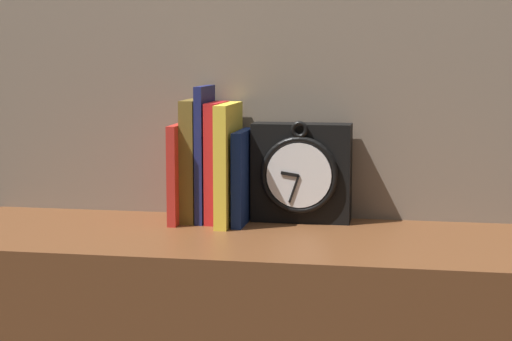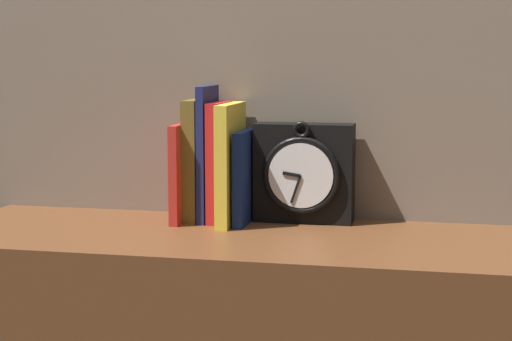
{
  "view_description": "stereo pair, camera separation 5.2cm",
  "coord_description": "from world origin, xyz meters",
  "views": [
    {
      "loc": [
        0.26,
        -1.44,
        1.18
      ],
      "look_at": [
        0.0,
        0.0,
        0.98
      ],
      "focal_mm": 60.0,
      "sensor_mm": 36.0,
      "label": 1
    },
    {
      "loc": [
        0.31,
        -1.43,
        1.18
      ],
      "look_at": [
        0.0,
        0.0,
        0.98
      ],
      "focal_mm": 60.0,
      "sensor_mm": 36.0,
      "label": 2
    }
  ],
  "objects": [
    {
      "name": "clock",
      "position": [
        0.06,
        0.14,
        0.96
      ],
      "size": [
        0.19,
        0.08,
        0.19
      ],
      "color": "black",
      "rests_on": "bookshelf"
    },
    {
      "name": "book_slot2_navy",
      "position": [
        -0.12,
        0.12,
        1.0
      ],
      "size": [
        0.01,
        0.11,
        0.26
      ],
      "color": "navy",
      "rests_on": "bookshelf"
    },
    {
      "name": "book_slot3_red",
      "position": [
        -0.1,
        0.12,
        0.98
      ],
      "size": [
        0.03,
        0.11,
        0.23
      ],
      "color": "#B41C1F",
      "rests_on": "bookshelf"
    },
    {
      "name": "book_slot4_yellow",
      "position": [
        -0.07,
        0.1,
        0.98
      ],
      "size": [
        0.02,
        0.15,
        0.22
      ],
      "color": "yellow",
      "rests_on": "bookshelf"
    },
    {
      "name": "book_slot5_navy",
      "position": [
        -0.04,
        0.11,
        0.96
      ],
      "size": [
        0.02,
        0.14,
        0.17
      ],
      "color": "navy",
      "rests_on": "bookshelf"
    },
    {
      "name": "book_slot1_brown",
      "position": [
        -0.14,
        0.12,
        0.98
      ],
      "size": [
        0.03,
        0.11,
        0.23
      ],
      "color": "brown",
      "rests_on": "bookshelf"
    },
    {
      "name": "book_slot0_red",
      "position": [
        -0.17,
        0.11,
        0.96
      ],
      "size": [
        0.02,
        0.14,
        0.19
      ],
      "color": "#B5271F",
      "rests_on": "bookshelf"
    }
  ]
}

